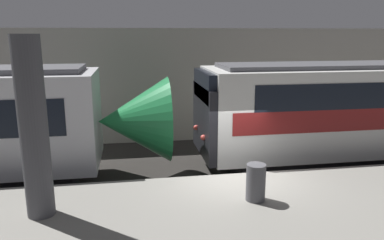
% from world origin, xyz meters
% --- Properties ---
extents(ground_plane, '(120.00, 120.00, 0.00)m').
position_xyz_m(ground_plane, '(0.00, 0.00, 0.00)').
color(ground_plane, '#282623').
extents(platform, '(40.00, 5.04, 0.98)m').
position_xyz_m(platform, '(0.00, -2.52, 0.49)').
color(platform, gray).
rests_on(platform, ground).
extents(station_rear_barrier, '(50.00, 0.15, 4.91)m').
position_xyz_m(station_rear_barrier, '(0.00, 6.85, 2.45)').
color(station_rear_barrier, '#9E998E').
rests_on(station_rear_barrier, ground).
extents(support_pillar_near, '(0.56, 0.56, 3.71)m').
position_xyz_m(support_pillar_near, '(-4.62, -1.59, 2.83)').
color(support_pillar_near, '#47474C').
rests_on(support_pillar_near, platform).
extents(trash_bin, '(0.44, 0.44, 0.85)m').
position_xyz_m(trash_bin, '(0.04, -1.67, 1.40)').
color(trash_bin, '#4C4C51').
rests_on(trash_bin, platform).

